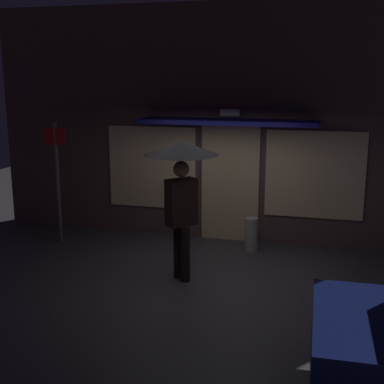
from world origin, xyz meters
TOP-DOWN VIEW (x-y plane):
  - ground_plane at (0.00, 0.00)m, footprint 18.00×18.00m
  - building_facade at (-0.00, 2.34)m, footprint 9.52×1.00m
  - person_with_umbrella at (-0.33, 0.00)m, footprint 1.12×1.12m
  - street_sign_post at (-3.07, 1.18)m, footprint 0.40×0.07m
  - sidewalk_bollard at (0.51, 1.61)m, footprint 0.23×0.23m

SIDE VIEW (x-z plane):
  - ground_plane at x=0.00m, z-range 0.00..0.00m
  - sidewalk_bollard at x=0.51m, z-range 0.00..0.62m
  - street_sign_post at x=-3.07m, z-range 0.16..2.43m
  - person_with_umbrella at x=-0.33m, z-range 0.64..2.80m
  - building_facade at x=0.00m, z-range -0.02..4.40m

